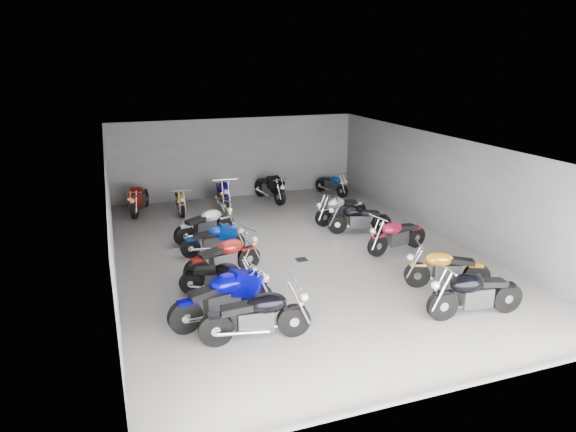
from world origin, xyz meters
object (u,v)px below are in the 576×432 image
motorcycle_left_e (214,240)px  motorcycle_back_c (223,193)px  motorcycle_left_d (224,257)px  motorcycle_back_d (270,188)px  motorcycle_right_f (340,209)px  motorcycle_left_b (223,298)px  motorcycle_back_a (139,199)px  motorcycle_right_e (359,219)px  motorcycle_right_a (475,293)px  motorcycle_left_c (220,278)px  motorcycle_right_d (397,235)px  motorcycle_back_f (332,184)px  motorcycle_left_a (257,316)px  motorcycle_left_f (206,224)px  motorcycle_back_b (180,201)px  motorcycle_right_b (446,268)px  drain_grate (302,260)px

motorcycle_left_e → motorcycle_back_c: 4.89m
motorcycle_left_d → motorcycle_back_d: bearing=137.6°
motorcycle_left_e → motorcycle_right_f: bearing=107.5°
motorcycle_left_b → motorcycle_right_f: size_ratio=1.15×
motorcycle_back_a → motorcycle_right_e: bearing=161.7°
motorcycle_back_c → motorcycle_left_b: bearing=82.4°
motorcycle_right_e → motorcycle_right_a: bearing=-163.3°
motorcycle_left_c → motorcycle_right_d: motorcycle_right_d is taller
motorcycle_left_c → motorcycle_back_c: motorcycle_back_c is taller
motorcycle_right_d → motorcycle_back_d: motorcycle_back_d is taller
motorcycle_back_c → motorcycle_back_d: 2.02m
motorcycle_left_c → motorcycle_back_d: bearing=179.0°
motorcycle_left_d → motorcycle_back_f: size_ratio=1.20×
motorcycle_back_a → motorcycle_back_d: 5.04m
motorcycle_back_c → motorcycle_left_a: bearing=86.2°
motorcycle_right_e → motorcycle_left_f: bearing=96.4°
motorcycle_left_c → motorcycle_left_e: size_ratio=0.95×
motorcycle_left_e → motorcycle_back_d: size_ratio=0.84×
motorcycle_back_a → motorcycle_back_b: bearing=178.5°
motorcycle_left_d → motorcycle_right_b: (5.04, -2.51, -0.02)m
motorcycle_left_e → motorcycle_right_a: (4.65, -5.59, 0.09)m
motorcycle_right_a → motorcycle_back_a: size_ratio=1.09×
motorcycle_left_c → motorcycle_back_d: (3.72, 7.76, 0.08)m
motorcycle_left_b → motorcycle_left_e: motorcycle_left_b is taller
motorcycle_back_f → motorcycle_right_a: bearing=63.6°
motorcycle_left_d → motorcycle_back_b: size_ratio=1.16×
motorcycle_left_c → motorcycle_back_f: (6.45, 7.85, -0.02)m
motorcycle_right_d → motorcycle_back_d: bearing=4.1°
motorcycle_back_b → motorcycle_back_c: bearing=-173.4°
motorcycle_back_a → motorcycle_right_d: bearing=153.6°
motorcycle_right_b → motorcycle_back_f: bearing=14.9°
motorcycle_left_f → motorcycle_right_d: 5.85m
motorcycle_left_a → motorcycle_right_b: motorcycle_left_a is taller
motorcycle_left_f → motorcycle_right_e: 4.91m
motorcycle_left_e → motorcycle_back_a: size_ratio=0.90×
motorcycle_left_a → motorcycle_back_f: size_ratio=1.28×
motorcycle_left_b → motorcycle_right_a: size_ratio=1.04×
drain_grate → motorcycle_left_a: motorcycle_left_a is taller
motorcycle_right_a → motorcycle_right_f: bearing=5.2°
motorcycle_left_d → motorcycle_back_d: motorcycle_back_d is taller
motorcycle_right_f → motorcycle_back_c: size_ratio=0.88×
motorcycle_left_f → motorcycle_left_a: bearing=-23.1°
motorcycle_left_e → motorcycle_right_d: size_ratio=0.90×
motorcycle_left_b → motorcycle_right_a: (5.27, -1.56, -0.03)m
motorcycle_back_c → motorcycle_back_a: bearing=-1.7°
motorcycle_left_b → motorcycle_back_f: motorcycle_left_b is taller
motorcycle_right_d → motorcycle_back_a: (-6.85, 6.62, 0.01)m
motorcycle_right_f → motorcycle_back_f: 3.85m
motorcycle_right_e → motorcycle_right_f: size_ratio=0.98×
motorcycle_left_e → motorcycle_left_d: bearing=-2.5°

